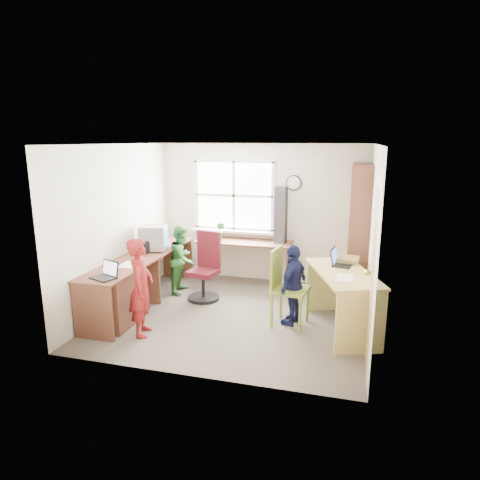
{
  "coord_description": "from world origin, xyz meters",
  "views": [
    {
      "loc": [
        1.57,
        -5.52,
        2.46
      ],
      "look_at": [
        0.0,
        0.25,
        1.05
      ],
      "focal_mm": 32.0,
      "sensor_mm": 36.0,
      "label": 1
    }
  ],
  "objects_px": {
    "laptop_right": "(339,261)",
    "person_green": "(182,259)",
    "laptop_left": "(106,274)",
    "person_red": "(141,287)",
    "crt_monitor": "(153,238)",
    "cd_tower": "(281,215)",
    "right_desk": "(342,288)",
    "bookshelf": "(359,236)",
    "swivel_chair": "(205,270)",
    "l_desk": "(142,283)",
    "person_navy": "(293,285)",
    "potted_plant": "(220,231)",
    "wooden_chair": "(285,284)"
  },
  "relations": [
    {
      "from": "swivel_chair",
      "to": "laptop_right",
      "type": "relative_size",
      "value": 2.91
    },
    {
      "from": "l_desk",
      "to": "laptop_right",
      "type": "relative_size",
      "value": 8.07
    },
    {
      "from": "l_desk",
      "to": "swivel_chair",
      "type": "relative_size",
      "value": 2.77
    },
    {
      "from": "person_red",
      "to": "right_desk",
      "type": "bearing_deg",
      "value": -87.89
    },
    {
      "from": "swivel_chair",
      "to": "wooden_chair",
      "type": "xyz_separation_m",
      "value": [
        1.36,
        -0.63,
        0.11
      ]
    },
    {
      "from": "crt_monitor",
      "to": "cd_tower",
      "type": "xyz_separation_m",
      "value": [
        1.84,
        1.04,
        0.28
      ]
    },
    {
      "from": "bookshelf",
      "to": "right_desk",
      "type": "bearing_deg",
      "value": -97.67
    },
    {
      "from": "right_desk",
      "to": "swivel_chair",
      "type": "xyz_separation_m",
      "value": [
        -2.11,
        0.63,
        -0.12
      ]
    },
    {
      "from": "crt_monitor",
      "to": "person_red",
      "type": "height_order",
      "value": "person_red"
    },
    {
      "from": "laptop_left",
      "to": "laptop_right",
      "type": "distance_m",
      "value": 3.07
    },
    {
      "from": "bookshelf",
      "to": "laptop_right",
      "type": "distance_m",
      "value": 1.02
    },
    {
      "from": "crt_monitor",
      "to": "potted_plant",
      "type": "height_order",
      "value": "crt_monitor"
    },
    {
      "from": "cd_tower",
      "to": "person_red",
      "type": "bearing_deg",
      "value": -113.56
    },
    {
      "from": "laptop_right",
      "to": "person_green",
      "type": "height_order",
      "value": "person_green"
    },
    {
      "from": "cd_tower",
      "to": "person_red",
      "type": "distance_m",
      "value": 2.82
    },
    {
      "from": "potted_plant",
      "to": "person_red",
      "type": "xyz_separation_m",
      "value": [
        -0.3,
        -2.34,
        -0.27
      ]
    },
    {
      "from": "crt_monitor",
      "to": "potted_plant",
      "type": "distance_m",
      "value": 1.26
    },
    {
      "from": "swivel_chair",
      "to": "potted_plant",
      "type": "bearing_deg",
      "value": 103.61
    },
    {
      "from": "laptop_left",
      "to": "laptop_right",
      "type": "height_order",
      "value": "laptop_right"
    },
    {
      "from": "wooden_chair",
      "to": "l_desk",
      "type": "bearing_deg",
      "value": -166.77
    },
    {
      "from": "laptop_right",
      "to": "potted_plant",
      "type": "xyz_separation_m",
      "value": [
        -2.09,
        1.22,
        0.05
      ]
    },
    {
      "from": "person_red",
      "to": "l_desk",
      "type": "bearing_deg",
      "value": 11.42
    },
    {
      "from": "crt_monitor",
      "to": "laptop_left",
      "type": "bearing_deg",
      "value": -102.27
    },
    {
      "from": "cd_tower",
      "to": "person_green",
      "type": "relative_size",
      "value": 0.86
    },
    {
      "from": "laptop_left",
      "to": "potted_plant",
      "type": "bearing_deg",
      "value": 95.02
    },
    {
      "from": "swivel_chair",
      "to": "person_green",
      "type": "xyz_separation_m",
      "value": [
        -0.47,
        0.2,
        0.1
      ]
    },
    {
      "from": "bookshelf",
      "to": "laptop_left",
      "type": "xyz_separation_m",
      "value": [
        -3.08,
        -2.16,
        -0.2
      ]
    },
    {
      "from": "bookshelf",
      "to": "potted_plant",
      "type": "distance_m",
      "value": 2.35
    },
    {
      "from": "wooden_chair",
      "to": "laptop_right",
      "type": "height_order",
      "value": "wooden_chair"
    },
    {
      "from": "person_navy",
      "to": "laptop_right",
      "type": "bearing_deg",
      "value": 133.84
    },
    {
      "from": "crt_monitor",
      "to": "laptop_right",
      "type": "distance_m",
      "value": 2.89
    },
    {
      "from": "swivel_chair",
      "to": "cd_tower",
      "type": "height_order",
      "value": "cd_tower"
    },
    {
      "from": "laptop_left",
      "to": "cd_tower",
      "type": "distance_m",
      "value": 3.08
    },
    {
      "from": "laptop_right",
      "to": "person_green",
      "type": "relative_size",
      "value": 0.33
    },
    {
      "from": "person_green",
      "to": "laptop_right",
      "type": "bearing_deg",
      "value": -105.2
    },
    {
      "from": "cd_tower",
      "to": "potted_plant",
      "type": "xyz_separation_m",
      "value": [
        -1.06,
        -0.06,
        -0.32
      ]
    },
    {
      "from": "laptop_left",
      "to": "laptop_right",
      "type": "bearing_deg",
      "value": 44.82
    },
    {
      "from": "l_desk",
      "to": "bookshelf",
      "type": "xyz_separation_m",
      "value": [
        2.96,
        1.47,
        0.55
      ]
    },
    {
      "from": "laptop_right",
      "to": "person_red",
      "type": "height_order",
      "value": "person_red"
    },
    {
      "from": "l_desk",
      "to": "wooden_chair",
      "type": "xyz_separation_m",
      "value": [
        2.03,
        0.18,
        0.11
      ]
    },
    {
      "from": "laptop_left",
      "to": "person_red",
      "type": "xyz_separation_m",
      "value": [
        0.44,
        0.07,
        -0.16
      ]
    },
    {
      "from": "laptop_right",
      "to": "bookshelf",
      "type": "bearing_deg",
      "value": -5.34
    },
    {
      "from": "laptop_left",
      "to": "person_green",
      "type": "xyz_separation_m",
      "value": [
        0.32,
        1.7,
        -0.24
      ]
    },
    {
      "from": "bookshelf",
      "to": "laptop_left",
      "type": "bearing_deg",
      "value": -144.86
    },
    {
      "from": "person_red",
      "to": "crt_monitor",
      "type": "bearing_deg",
      "value": 3.76
    },
    {
      "from": "bookshelf",
      "to": "person_red",
      "type": "bearing_deg",
      "value": -141.54
    },
    {
      "from": "cd_tower",
      "to": "laptop_right",
      "type": "bearing_deg",
      "value": -45.08
    },
    {
      "from": "wooden_chair",
      "to": "person_green",
      "type": "xyz_separation_m",
      "value": [
        -1.83,
        0.83,
        -0.01
      ]
    },
    {
      "from": "right_desk",
      "to": "person_green",
      "type": "relative_size",
      "value": 1.37
    },
    {
      "from": "right_desk",
      "to": "bookshelf",
      "type": "distance_m",
      "value": 1.37
    }
  ]
}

